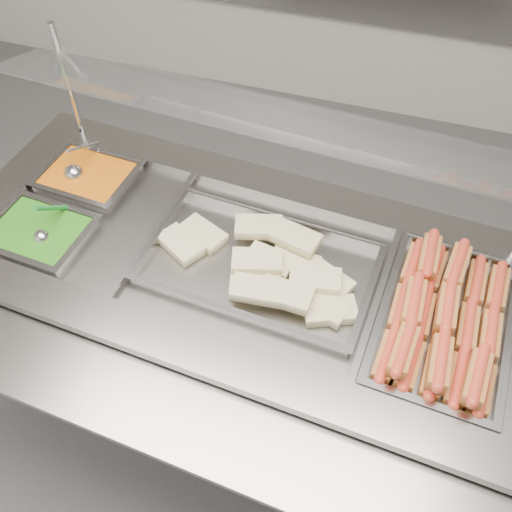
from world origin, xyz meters
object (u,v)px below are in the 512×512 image
(pan_hotdogs, at_px, (442,327))
(steam_counter, at_px, (243,335))
(pan_wraps, at_px, (259,267))
(serving_spoon, at_px, (44,232))
(ladle, at_px, (75,172))
(sneeze_guard, at_px, (268,118))

(pan_hotdogs, bearing_deg, steam_counter, 175.70)
(steam_counter, xyz_separation_m, pan_wraps, (0.06, -0.00, 0.42))
(pan_wraps, xyz_separation_m, serving_spoon, (-0.68, -0.10, 0.04))
(ladle, bearing_deg, serving_spoon, -80.29)
(serving_spoon, bearing_deg, sneeze_guard, 26.63)
(sneeze_guard, height_order, ladle, sneeze_guard)
(sneeze_guard, relative_size, serving_spoon, 9.61)
(pan_wraps, bearing_deg, sneeze_guard, 101.04)
(steam_counter, height_order, serving_spoon, serving_spoon)
(pan_wraps, distance_m, ladle, 0.75)
(pan_hotdogs, relative_size, pan_wraps, 0.81)
(pan_hotdogs, bearing_deg, serving_spoon, -177.41)
(pan_hotdogs, height_order, serving_spoon, serving_spoon)
(steam_counter, bearing_deg, pan_wraps, -4.30)
(serving_spoon, bearing_deg, pan_hotdogs, 2.59)
(pan_hotdogs, xyz_separation_m, pan_wraps, (-0.56, 0.04, 0.01))
(pan_wraps, bearing_deg, steam_counter, 175.70)
(sneeze_guard, bearing_deg, pan_hotdogs, -23.58)
(sneeze_guard, relative_size, ladle, 8.44)
(ladle, bearing_deg, pan_hotdogs, -10.00)
(steam_counter, relative_size, pan_hotdogs, 3.37)
(sneeze_guard, xyz_separation_m, serving_spoon, (-0.64, -0.32, -0.35))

